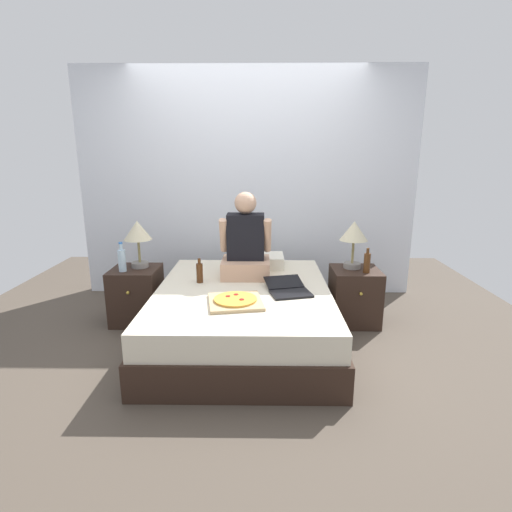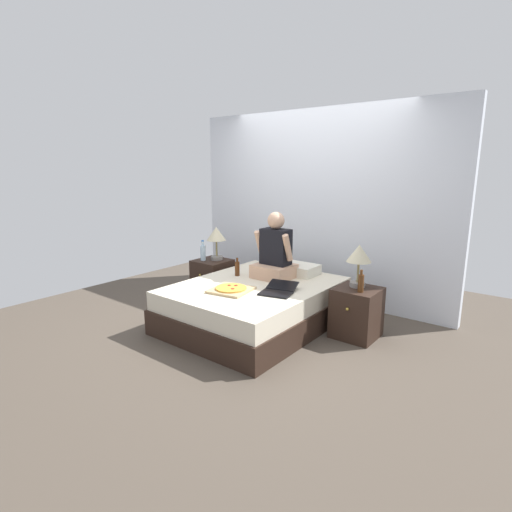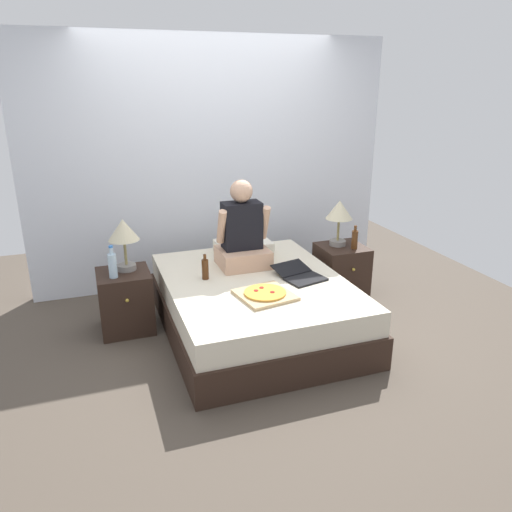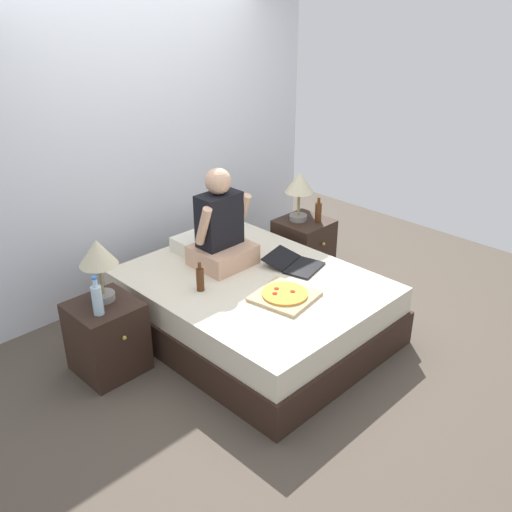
{
  "view_description": "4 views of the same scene",
  "coord_description": "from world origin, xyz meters",
  "px_view_note": "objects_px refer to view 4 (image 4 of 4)",
  "views": [
    {
      "loc": [
        0.16,
        -3.22,
        1.59
      ],
      "look_at": [
        0.11,
        -0.21,
        0.82
      ],
      "focal_mm": 28.0,
      "sensor_mm": 36.0,
      "label": 1
    },
    {
      "loc": [
        2.66,
        -3.38,
        1.76
      ],
      "look_at": [
        -0.0,
        0.03,
        0.8
      ],
      "focal_mm": 28.0,
      "sensor_mm": 36.0,
      "label": 2
    },
    {
      "loc": [
        -1.29,
        -3.69,
        2.08
      ],
      "look_at": [
        -0.06,
        -0.2,
        0.76
      ],
      "focal_mm": 35.0,
      "sensor_mm": 36.0,
      "label": 3
    },
    {
      "loc": [
        -2.67,
        -2.69,
        2.52
      ],
      "look_at": [
        -0.04,
        -0.07,
        0.71
      ],
      "focal_mm": 40.0,
      "sensor_mm": 36.0,
      "label": 4
    }
  ],
  "objects_px": {
    "pizza_box": "(285,295)",
    "laptop": "(296,264)",
    "beer_bottle": "(318,212)",
    "person_seated": "(221,230)",
    "lamp_on_right_nightstand": "(299,186)",
    "nightstand_left": "(107,337)",
    "nightstand_right": "(303,247)",
    "water_bottle": "(97,299)",
    "bed": "(254,306)",
    "lamp_on_left_nightstand": "(98,257)",
    "beer_bottle_on_bed": "(200,279)"
  },
  "relations": [
    {
      "from": "person_seated",
      "to": "laptop",
      "type": "distance_m",
      "value": 0.65
    },
    {
      "from": "laptop",
      "to": "beer_bottle_on_bed",
      "type": "height_order",
      "value": "beer_bottle_on_bed"
    },
    {
      "from": "nightstand_right",
      "to": "beer_bottle",
      "type": "height_order",
      "value": "beer_bottle"
    },
    {
      "from": "nightstand_left",
      "to": "water_bottle",
      "type": "xyz_separation_m",
      "value": [
        -0.08,
        -0.09,
        0.38
      ]
    },
    {
      "from": "bed",
      "to": "person_seated",
      "type": "bearing_deg",
      "value": 88.47
    },
    {
      "from": "nightstand_right",
      "to": "nightstand_left",
      "type": "bearing_deg",
      "value": 180.0
    },
    {
      "from": "bed",
      "to": "water_bottle",
      "type": "bearing_deg",
      "value": 164.84
    },
    {
      "from": "water_bottle",
      "to": "beer_bottle",
      "type": "height_order",
      "value": "water_bottle"
    },
    {
      "from": "nightstand_left",
      "to": "bed",
      "type": "bearing_deg",
      "value": -20.67
    },
    {
      "from": "lamp_on_left_nightstand",
      "to": "pizza_box",
      "type": "distance_m",
      "value": 1.31
    },
    {
      "from": "laptop",
      "to": "pizza_box",
      "type": "bearing_deg",
      "value": -148.26
    },
    {
      "from": "water_bottle",
      "to": "lamp_on_right_nightstand",
      "type": "bearing_deg",
      "value": 3.73
    },
    {
      "from": "nightstand_right",
      "to": "beer_bottle_on_bed",
      "type": "bearing_deg",
      "value": -170.39
    },
    {
      "from": "pizza_box",
      "to": "beer_bottle_on_bed",
      "type": "relative_size",
      "value": 2.1
    },
    {
      "from": "beer_bottle",
      "to": "laptop",
      "type": "height_order",
      "value": "beer_bottle"
    },
    {
      "from": "pizza_box",
      "to": "lamp_on_right_nightstand",
      "type": "bearing_deg",
      "value": 37.12
    },
    {
      "from": "lamp_on_left_nightstand",
      "to": "beer_bottle",
      "type": "xyz_separation_m",
      "value": [
        2.13,
        -0.15,
        -0.23
      ]
    },
    {
      "from": "nightstand_left",
      "to": "nightstand_right",
      "type": "xyz_separation_m",
      "value": [
        2.1,
        0.0,
        0.0
      ]
    },
    {
      "from": "bed",
      "to": "water_bottle",
      "type": "xyz_separation_m",
      "value": [
        -1.13,
        0.31,
        0.41
      ]
    },
    {
      "from": "bed",
      "to": "nightstand_left",
      "type": "relative_size",
      "value": 3.59
    },
    {
      "from": "lamp_on_left_nightstand",
      "to": "bed",
      "type": "bearing_deg",
      "value": -23.84
    },
    {
      "from": "person_seated",
      "to": "laptop",
      "type": "xyz_separation_m",
      "value": [
        0.37,
        -0.46,
        -0.27
      ]
    },
    {
      "from": "beer_bottle",
      "to": "lamp_on_right_nightstand",
      "type": "bearing_deg",
      "value": 123.69
    },
    {
      "from": "nightstand_left",
      "to": "laptop",
      "type": "xyz_separation_m",
      "value": [
        1.43,
        -0.49,
        0.23
      ]
    },
    {
      "from": "bed",
      "to": "beer_bottle",
      "type": "xyz_separation_m",
      "value": [
        1.12,
        0.3,
        0.39
      ]
    },
    {
      "from": "nightstand_left",
      "to": "person_seated",
      "type": "xyz_separation_m",
      "value": [
        1.06,
        -0.03,
        0.5
      ]
    },
    {
      "from": "bed",
      "to": "beer_bottle_on_bed",
      "type": "xyz_separation_m",
      "value": [
        -0.39,
        0.15,
        0.33
      ]
    },
    {
      "from": "bed",
      "to": "beer_bottle_on_bed",
      "type": "relative_size",
      "value": 8.68
    },
    {
      "from": "lamp_on_left_nightstand",
      "to": "pizza_box",
      "type": "relative_size",
      "value": 0.97
    },
    {
      "from": "lamp_on_right_nightstand",
      "to": "person_seated",
      "type": "relative_size",
      "value": 0.58
    },
    {
      "from": "nightstand_left",
      "to": "water_bottle",
      "type": "height_order",
      "value": "water_bottle"
    },
    {
      "from": "water_bottle",
      "to": "beer_bottle",
      "type": "bearing_deg",
      "value": -0.25
    },
    {
      "from": "beer_bottle_on_bed",
      "to": "person_seated",
      "type": "bearing_deg",
      "value": 28.35
    },
    {
      "from": "lamp_on_left_nightstand",
      "to": "lamp_on_right_nightstand",
      "type": "height_order",
      "value": "same"
    },
    {
      "from": "lamp_on_right_nightstand",
      "to": "nightstand_left",
      "type": "bearing_deg",
      "value": -178.61
    },
    {
      "from": "laptop",
      "to": "bed",
      "type": "bearing_deg",
      "value": 165.9
    },
    {
      "from": "pizza_box",
      "to": "laptop",
      "type": "bearing_deg",
      "value": 31.74
    },
    {
      "from": "bed",
      "to": "water_bottle",
      "type": "height_order",
      "value": "water_bottle"
    },
    {
      "from": "beer_bottle",
      "to": "laptop",
      "type": "distance_m",
      "value": 0.85
    },
    {
      "from": "person_seated",
      "to": "nightstand_left",
      "type": "bearing_deg",
      "value": 178.51
    },
    {
      "from": "nightstand_right",
      "to": "laptop",
      "type": "height_order",
      "value": "laptop"
    },
    {
      "from": "beer_bottle",
      "to": "person_seated",
      "type": "height_order",
      "value": "person_seated"
    },
    {
      "from": "nightstand_left",
      "to": "pizza_box",
      "type": "xyz_separation_m",
      "value": [
        1.01,
        -0.75,
        0.23
      ]
    },
    {
      "from": "beer_bottle",
      "to": "laptop",
      "type": "relative_size",
      "value": 0.48
    },
    {
      "from": "pizza_box",
      "to": "beer_bottle",
      "type": "bearing_deg",
      "value": 29.35
    },
    {
      "from": "person_seated",
      "to": "pizza_box",
      "type": "distance_m",
      "value": 0.78
    },
    {
      "from": "lamp_on_left_nightstand",
      "to": "beer_bottle_on_bed",
      "type": "bearing_deg",
      "value": -25.45
    },
    {
      "from": "nightstand_left",
      "to": "water_bottle",
      "type": "relative_size",
      "value": 1.92
    },
    {
      "from": "water_bottle",
      "to": "laptop",
      "type": "relative_size",
      "value": 0.58
    },
    {
      "from": "nightstand_right",
      "to": "laptop",
      "type": "distance_m",
      "value": 0.86
    }
  ]
}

